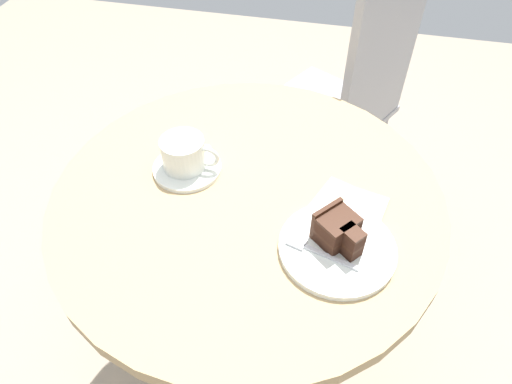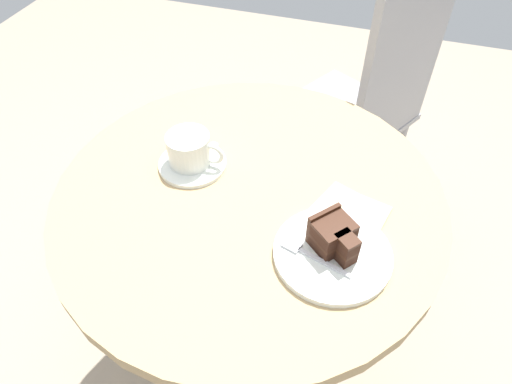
{
  "view_description": "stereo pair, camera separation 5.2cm",
  "coord_description": "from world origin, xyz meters",
  "views": [
    {
      "loc": [
        0.15,
        -0.6,
        1.36
      ],
      "look_at": [
        0.03,
        -0.03,
        0.75
      ],
      "focal_mm": 32.0,
      "sensor_mm": 36.0,
      "label": 1
    },
    {
      "loc": [
        0.21,
        -0.59,
        1.36
      ],
      "look_at": [
        0.03,
        -0.03,
        0.75
      ],
      "focal_mm": 32.0,
      "sensor_mm": 36.0,
      "label": 2
    }
  ],
  "objects": [
    {
      "name": "ground_plane",
      "position": [
        0.0,
        0.0,
        -0.01
      ],
      "size": [
        4.4,
        4.4,
        0.01
      ],
      "primitive_type": "cube",
      "color": "gray",
      "rests_on": "ground"
    },
    {
      "name": "cafe_table",
      "position": [
        0.0,
        0.0,
        0.59
      ],
      "size": [
        0.78,
        0.78,
        0.71
      ],
      "color": "tan",
      "rests_on": "ground"
    },
    {
      "name": "saucer",
      "position": [
        -0.14,
        0.04,
        0.71
      ],
      "size": [
        0.14,
        0.14,
        0.01
      ],
      "color": "silver",
      "rests_on": "cafe_table"
    },
    {
      "name": "coffee_cup",
      "position": [
        -0.14,
        0.04,
        0.75
      ],
      "size": [
        0.12,
        0.09,
        0.07
      ],
      "color": "silver",
      "rests_on": "saucer"
    },
    {
      "name": "teaspoon",
      "position": [
        -0.14,
        0.09,
        0.72
      ],
      "size": [
        0.09,
        0.05,
        0.0
      ],
      "rotation": [
        0.0,
        0.0,
        0.44
      ],
      "color": "silver",
      "rests_on": "saucer"
    },
    {
      "name": "cake_plate",
      "position": [
        0.19,
        -0.1,
        0.71
      ],
      "size": [
        0.21,
        0.21,
        0.01
      ],
      "color": "silver",
      "rests_on": "cafe_table"
    },
    {
      "name": "cake_slice",
      "position": [
        0.18,
        -0.09,
        0.75
      ],
      "size": [
        0.1,
        0.09,
        0.06
      ],
      "rotation": [
        0.0,
        0.0,
        5.58
      ],
      "color": "#381E14",
      "rests_on": "cake_plate"
    },
    {
      "name": "fork",
      "position": [
        0.15,
        -0.12,
        0.72
      ],
      "size": [
        0.13,
        0.05,
        0.0
      ],
      "rotation": [
        0.0,
        0.0,
        2.85
      ],
      "color": "silver",
      "rests_on": "cake_plate"
    },
    {
      "name": "napkin",
      "position": [
        0.2,
        0.0,
        0.71
      ],
      "size": [
        0.16,
        0.16,
        0.0
      ],
      "rotation": [
        0.0,
        0.0,
        5.91
      ],
      "color": "beige",
      "rests_on": "cafe_table"
    },
    {
      "name": "cafe_chair",
      "position": [
        0.18,
        0.65,
        0.53
      ],
      "size": [
        0.52,
        0.52,
        0.93
      ],
      "rotation": [
        0.0,
        0.0,
        4.21
      ],
      "color": "#9E9EA3",
      "rests_on": "ground"
    }
  ]
}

